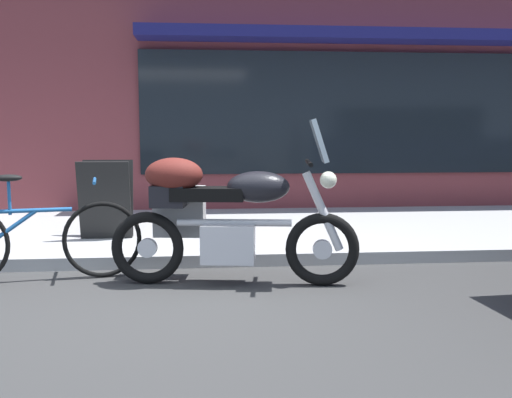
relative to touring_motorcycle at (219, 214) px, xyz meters
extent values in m
plane|color=#333333|center=(-0.47, -0.59, -0.60)|extent=(80.00, 80.00, 0.00)
torus|color=black|center=(0.86, -0.15, -0.29)|extent=(0.62, 0.17, 0.62)
cylinder|color=silver|center=(0.86, -0.15, -0.29)|extent=(0.17, 0.08, 0.16)
torus|color=black|center=(-0.60, 0.04, -0.29)|extent=(0.62, 0.17, 0.62)
cylinder|color=silver|center=(-0.60, 0.04, -0.29)|extent=(0.17, 0.08, 0.16)
cube|color=silver|center=(0.08, -0.04, -0.24)|extent=(0.48, 0.35, 0.32)
cylinder|color=silver|center=(0.13, -0.05, -0.07)|extent=(0.95, 0.18, 0.06)
ellipsoid|color=black|center=(0.33, -0.08, 0.23)|extent=(0.55, 0.35, 0.26)
cube|color=black|center=(-0.09, -0.02, 0.17)|extent=(0.63, 0.32, 0.11)
cube|color=black|center=(-0.42, 0.02, 0.15)|extent=(0.31, 0.25, 0.18)
cylinder|color=silver|center=(0.86, -0.15, 0.03)|extent=(0.35, 0.11, 0.67)
cylinder|color=black|center=(0.74, -0.13, 0.43)|extent=(0.12, 0.62, 0.04)
cube|color=silver|center=(0.82, -0.14, 0.61)|extent=(0.19, 0.34, 0.35)
sphere|color=#EAEACC|center=(0.90, -0.15, 0.29)|extent=(0.14, 0.14, 0.14)
cube|color=#A7A7A7|center=(-0.34, 0.25, -0.01)|extent=(0.46, 0.26, 0.44)
cube|color=black|center=(-0.34, 0.36, -0.01)|extent=(0.37, 0.06, 0.03)
ellipsoid|color=#591E19|center=(-0.37, 0.01, 0.33)|extent=(0.52, 0.38, 0.28)
torus|color=black|center=(-1.01, 0.29, -0.26)|extent=(0.67, 0.16, 0.68)
cylinder|color=#1E5999|center=(-1.55, 0.19, 0.02)|extent=(0.59, 0.14, 0.04)
cylinder|color=#1E5999|center=(-1.76, 0.15, -0.14)|extent=(0.46, 0.12, 0.34)
cylinder|color=#1E5999|center=(-1.74, 0.16, 0.14)|extent=(0.03, 0.03, 0.30)
ellipsoid|color=black|center=(-1.74, 0.16, 0.30)|extent=(0.23, 0.14, 0.06)
cylinder|color=#1E5999|center=(-1.06, 0.28, 0.26)|extent=(0.11, 0.48, 0.03)
cube|color=black|center=(-1.19, 1.43, -0.05)|extent=(0.55, 0.18, 0.84)
cube|color=black|center=(-1.19, 1.65, -0.05)|extent=(0.55, 0.18, 0.84)
camera|label=1|loc=(-0.11, -4.68, 0.69)|focal=39.56mm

